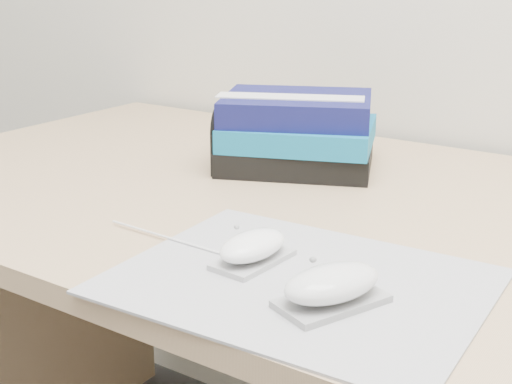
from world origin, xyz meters
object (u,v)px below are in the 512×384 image
Objects in this scene: mouse_rear at (253,248)px; book_stack at (298,132)px; mouse_front at (332,286)px; desk at (376,341)px; pouch at (252,141)px.

mouse_rear is 0.34× the size of book_stack.
mouse_rear is 0.81× the size of mouse_front.
mouse_rear is (-0.02, -0.30, 0.26)m from desk.
desk is 5.37× the size of book_stack.
mouse_rear reaches higher than desk.
book_stack is 0.08m from pouch.
book_stack is (-0.16, 0.37, 0.04)m from mouse_rear.
pouch reaches higher than mouse_rear.
desk is 12.92× the size of mouse_front.
desk is 0.44m from mouse_front.
desk is 0.37m from pouch.
mouse_rear is at bearing -55.57° from pouch.
mouse_front is (0.10, -0.35, 0.26)m from desk.
book_stack reaches higher than mouse_rear.
mouse_front is 0.48m from pouch.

